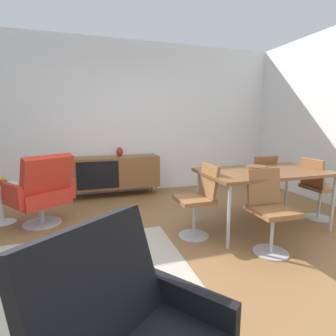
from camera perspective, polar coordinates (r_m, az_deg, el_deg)
name	(u,v)px	position (r m, az deg, el deg)	size (l,w,h in m)	color
ground_plane	(154,253)	(2.87, -3.02, -17.90)	(8.32, 8.32, 0.00)	olive
wall_back	(118,118)	(5.09, -10.80, 10.53)	(6.80, 0.12, 2.80)	white
sideboard	(114,172)	(4.86, -11.60, -0.86)	(1.60, 0.45, 0.72)	brown
vase_cobalt	(120,152)	(4.82, -10.48, 3.48)	(0.12, 0.12, 0.17)	maroon
dining_table	(264,174)	(3.50, 20.20, -1.18)	(1.60, 0.90, 0.74)	brown
wooden_bowl_on_table	(257,168)	(3.44, 18.76, -0.05)	(0.26, 0.26, 0.06)	brown
dining_chair_back_right	(259,180)	(4.19, 19.12, -2.53)	(0.40, 0.42, 0.86)	brown
dining_chair_far_end	(318,186)	(4.15, 29.76, -3.44)	(0.43, 0.41, 0.86)	brown
dining_chair_front_left	(270,208)	(2.92, 21.23, -8.03)	(0.41, 0.44, 0.86)	brown
dining_chair_near_window	(199,197)	(3.10, 6.76, -6.37)	(0.43, 0.40, 0.86)	brown
lounge_chair_red	(42,191)	(3.76, -25.69, -4.44)	(0.90, 0.89, 0.95)	red
side_table_round	(0,199)	(4.16, -32.62, -5.78)	(0.44, 0.44, 0.52)	white
area_rug	(65,278)	(2.62, -21.42, -21.40)	(2.20, 1.70, 0.01)	#B7AD99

